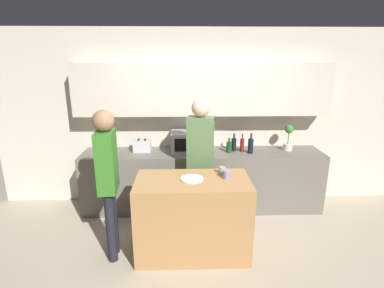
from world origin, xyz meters
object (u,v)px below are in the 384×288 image
person_center (108,173)px  potted_plant (288,138)px  bottle_2 (242,145)px  person_left (200,152)px  toaster (142,146)px  bottle_1 (234,144)px  microwave (189,141)px  cup_0 (227,174)px  cup_1 (222,170)px  bottle_3 (251,146)px  plate_on_island (192,179)px  bottle_0 (229,147)px

person_center → potted_plant: bearing=113.3°
bottle_2 → person_left: size_ratio=0.15×
toaster → bottle_1: bearing=-0.3°
microwave → cup_0: (0.42, -1.15, -0.07)m
cup_1 → person_center: (-1.29, -0.23, 0.07)m
person_center → bottle_3: bearing=117.5°
plate_on_island → microwave: bearing=90.7°
bottle_2 → cup_0: bearing=-109.4°
toaster → bottle_3: 1.62m
bottle_3 → bottle_2: bearing=144.4°
microwave → bottle_0: bearing=-7.7°
bottle_2 → plate_on_island: bearing=-125.1°
microwave → person_left: size_ratio=0.29×
cup_1 → person_left: (-0.24, 0.43, 0.09)m
microwave → potted_plant: size_ratio=1.32×
potted_plant → bottle_3: potted_plant is taller
bottle_2 → cup_1: (-0.42, -0.96, -0.03)m
cup_0 → microwave: bearing=109.8°
potted_plant → bottle_2: size_ratio=1.45×
potted_plant → person_center: 2.73m
person_left → bottle_0: bearing=-121.3°
plate_on_island → potted_plant: bearing=38.0°
cup_0 → person_left: person_left is taller
bottle_1 → cup_0: (-0.27, -1.15, -0.02)m
plate_on_island → cup_1: size_ratio=3.03×
microwave → person_center: size_ratio=0.30×
potted_plant → person_center: bearing=-152.8°
microwave → cup_0: 1.23m
toaster → cup_0: bearing=-46.1°
potted_plant → bottle_0: 0.92m
plate_on_island → cup_1: cup_1 is taller
toaster → plate_on_island: (0.71, -1.17, -0.05)m
bottle_1 → person_left: size_ratio=0.15×
plate_on_island → cup_0: size_ratio=2.61×
microwave → cup_1: microwave is taller
bottle_0 → person_left: size_ratio=0.12×
bottle_2 → cup_1: bottle_2 is taller
cup_1 → bottle_1: bearing=73.2°
potted_plant → bottle_1: potted_plant is taller
bottle_2 → bottle_0: bearing=-172.1°
plate_on_island → person_center: person_center is taller
bottle_3 → cup_0: bottle_3 is taller
bottle_2 → potted_plant: bearing=4.4°
potted_plant → bottle_1: bearing=-179.5°
toaster → bottle_2: size_ratio=0.95×
potted_plant → person_center: person_center is taller
toaster → cup_0: toaster is taller
bottle_3 → microwave: bearing=171.7°
cup_0 → bottle_0: bearing=80.0°
microwave → toaster: microwave is taller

